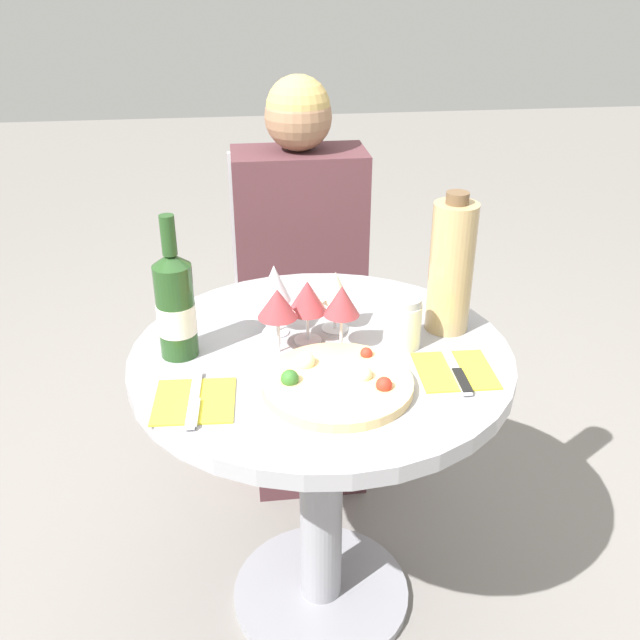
% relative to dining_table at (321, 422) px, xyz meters
% --- Properties ---
extents(ground_plane, '(12.00, 12.00, 0.00)m').
position_rel_dining_table_xyz_m(ground_plane, '(0.00, 0.00, -0.55)').
color(ground_plane, gray).
rests_on(ground_plane, ground).
extents(dining_table, '(0.81, 0.81, 0.73)m').
position_rel_dining_table_xyz_m(dining_table, '(0.00, 0.00, 0.00)').
color(dining_table, gray).
rests_on(dining_table, ground_plane).
extents(chair_behind_diner, '(0.41, 0.41, 0.93)m').
position_rel_dining_table_xyz_m(chair_behind_diner, '(0.02, 0.77, -0.09)').
color(chair_behind_diner, silver).
rests_on(chair_behind_diner, ground_plane).
extents(seated_diner, '(0.38, 0.43, 1.19)m').
position_rel_dining_table_xyz_m(seated_diner, '(0.02, 0.62, -0.02)').
color(seated_diner, '#512D33').
rests_on(seated_diner, ground_plane).
extents(pizza_large, '(0.29, 0.29, 0.05)m').
position_rel_dining_table_xyz_m(pizza_large, '(0.01, -0.15, 0.20)').
color(pizza_large, '#E5C17F').
rests_on(pizza_large, dining_table).
extents(wine_bottle, '(0.08, 0.08, 0.30)m').
position_rel_dining_table_xyz_m(wine_bottle, '(-0.29, 0.02, 0.30)').
color(wine_bottle, '#23471E').
rests_on(wine_bottle, dining_table).
extents(tall_carafe, '(0.10, 0.10, 0.31)m').
position_rel_dining_table_xyz_m(tall_carafe, '(0.29, 0.07, 0.33)').
color(tall_carafe, tan).
rests_on(tall_carafe, dining_table).
extents(sugar_shaker, '(0.07, 0.07, 0.11)m').
position_rel_dining_table_xyz_m(sugar_shaker, '(0.18, -0.00, 0.24)').
color(sugar_shaker, silver).
rests_on(sugar_shaker, dining_table).
extents(wine_glass_front_right, '(0.08, 0.08, 0.15)m').
position_rel_dining_table_xyz_m(wine_glass_front_right, '(0.04, -0.00, 0.30)').
color(wine_glass_front_right, silver).
rests_on(wine_glass_front_right, dining_table).
extents(wine_glass_back_right, '(0.07, 0.07, 0.14)m').
position_rel_dining_table_xyz_m(wine_glass_back_right, '(0.04, 0.09, 0.29)').
color(wine_glass_back_right, silver).
rests_on(wine_glass_back_right, dining_table).
extents(wine_glass_back_left, '(0.07, 0.07, 0.16)m').
position_rel_dining_table_xyz_m(wine_glass_back_left, '(-0.09, 0.09, 0.30)').
color(wine_glass_back_left, silver).
rests_on(wine_glass_back_left, dining_table).
extents(wine_glass_center, '(0.08, 0.08, 0.14)m').
position_rel_dining_table_xyz_m(wine_glass_center, '(-0.02, 0.04, 0.29)').
color(wine_glass_center, silver).
rests_on(wine_glass_center, dining_table).
extents(wine_glass_front_left, '(0.08, 0.08, 0.15)m').
position_rel_dining_table_xyz_m(wine_glass_front_left, '(-0.09, -0.00, 0.30)').
color(wine_glass_front_left, silver).
rests_on(wine_glass_front_left, dining_table).
extents(place_setting_left, '(0.16, 0.19, 0.01)m').
position_rel_dining_table_xyz_m(place_setting_left, '(-0.26, -0.17, 0.19)').
color(place_setting_left, yellow).
rests_on(place_setting_left, dining_table).
extents(place_setting_right, '(0.15, 0.19, 0.01)m').
position_rel_dining_table_xyz_m(place_setting_right, '(0.26, -0.12, 0.19)').
color(place_setting_right, yellow).
rests_on(place_setting_right, dining_table).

